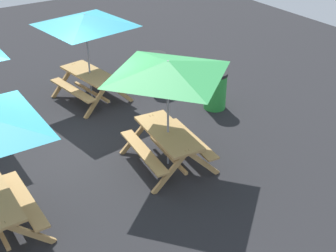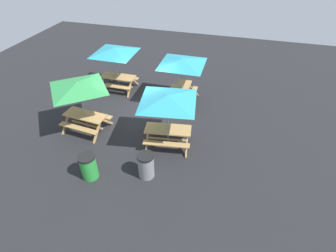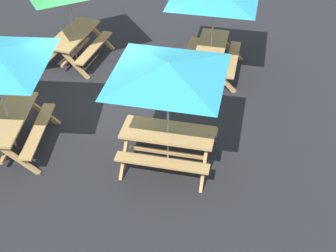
{
  "view_description": "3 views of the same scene",
  "coord_description": "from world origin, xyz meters",
  "px_view_note": "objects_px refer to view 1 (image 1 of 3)",
  "views": [
    {
      "loc": [
        8.58,
        -2.9,
        5.55
      ],
      "look_at": [
        1.8,
        1.58,
        0.9
      ],
      "focal_mm": 50.0,
      "sensor_mm": 36.0,
      "label": 1
    },
    {
      "loc": [
        -3.98,
        9.26,
        7.13
      ],
      "look_at": [
        -1.82,
        1.56,
        0.9
      ],
      "focal_mm": 28.0,
      "sensor_mm": 36.0,
      "label": 2
    },
    {
      "loc": [
        -8.36,
        -3.13,
        6.46
      ],
      "look_at": [
        -1.59,
        -1.66,
        0.9
      ],
      "focal_mm": 50.0,
      "sensor_mm": 36.0,
      "label": 3
    }
  ],
  "objects_px": {
    "picnic_table_1": "(168,76)",
    "trash_bin_green": "(215,90)",
    "picnic_table_2": "(86,27)",
    "trash_bin_gray": "(156,71)"
  },
  "relations": [
    {
      "from": "picnic_table_1",
      "to": "picnic_table_2",
      "type": "height_order",
      "value": "same"
    },
    {
      "from": "trash_bin_gray",
      "to": "trash_bin_green",
      "type": "distance_m",
      "value": 1.98
    },
    {
      "from": "picnic_table_1",
      "to": "trash_bin_green",
      "type": "distance_m",
      "value": 3.18
    },
    {
      "from": "picnic_table_1",
      "to": "picnic_table_2",
      "type": "distance_m",
      "value": 3.62
    },
    {
      "from": "picnic_table_2",
      "to": "trash_bin_gray",
      "type": "xyz_separation_m",
      "value": [
        0.27,
        1.84,
        -1.49
      ]
    },
    {
      "from": "picnic_table_1",
      "to": "trash_bin_green",
      "type": "xyz_separation_m",
      "value": [
        -1.46,
        2.39,
        -1.49
      ]
    },
    {
      "from": "picnic_table_1",
      "to": "trash_bin_gray",
      "type": "relative_size",
      "value": 2.38
    },
    {
      "from": "trash_bin_gray",
      "to": "picnic_table_2",
      "type": "bearing_deg",
      "value": -98.48
    },
    {
      "from": "trash_bin_green",
      "to": "picnic_table_2",
      "type": "bearing_deg",
      "value": -131.79
    },
    {
      "from": "picnic_table_2",
      "to": "trash_bin_gray",
      "type": "distance_m",
      "value": 2.38
    }
  ]
}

